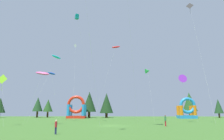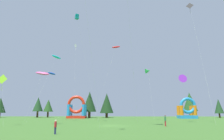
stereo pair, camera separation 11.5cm
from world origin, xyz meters
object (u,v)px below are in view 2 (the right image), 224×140
object	(u,v)px
kite_red_parafoil	(116,47)
kite_blue_parafoil	(52,74)
kite_purple_delta	(182,80)
person_left_edge	(165,120)
person_far_side	(55,126)
kite_teal_box	(77,17)
inflatable_orange_dome	(77,110)
kite_pink_parafoil	(42,73)
kite_cyan_parafoil	(56,57)
kite_green_delta	(148,71)
kite_lime_diamond	(3,80)
inflatable_red_slide	(187,111)
kite_white_diamond	(76,47)
kite_black_diamond	(190,7)

from	to	relation	value
kite_red_parafoil	kite_blue_parafoil	world-z (taller)	kite_red_parafoil
kite_purple_delta	person_left_edge	world-z (taller)	kite_purple_delta
person_left_edge	person_far_side	xyz separation A→B (m)	(-14.78, -12.25, -0.16)
kite_teal_box	inflatable_orange_dome	xyz separation A→B (m)	(-4.39, 25.36, -21.79)
kite_pink_parafoil	kite_purple_delta	distance (m)	31.44
person_far_side	inflatable_orange_dome	world-z (taller)	inflatable_orange_dome
kite_teal_box	kite_cyan_parafoil	size ratio (longest dim) A/B	1.52
kite_pink_parafoil	kite_green_delta	xyz separation A→B (m)	(22.70, 17.90, 3.84)
kite_lime_diamond	kite_purple_delta	bearing A→B (deg)	20.39
inflatable_orange_dome	person_far_side	bearing A→B (deg)	-81.39
kite_blue_parafoil	kite_teal_box	distance (m)	21.10
kite_lime_diamond	inflatable_orange_dome	world-z (taller)	kite_lime_diamond
kite_pink_parafoil	inflatable_orange_dome	bearing A→B (deg)	89.64
kite_red_parafoil	person_left_edge	bearing A→B (deg)	-73.28
kite_blue_parafoil	person_left_edge	bearing A→B (deg)	-41.85
kite_pink_parafoil	inflatable_red_slide	world-z (taller)	kite_pink_parafoil
kite_pink_parafoil	person_left_edge	world-z (taller)	kite_pink_parafoil
kite_green_delta	kite_white_diamond	bearing A→B (deg)	149.71
kite_green_delta	kite_teal_box	bearing A→B (deg)	-150.46
kite_white_diamond	kite_green_delta	size ratio (longest dim) A/B	1.83
kite_lime_diamond	person_far_side	bearing A→B (deg)	-42.32
kite_purple_delta	inflatable_red_slide	bearing A→B (deg)	69.74
kite_green_delta	inflatable_red_slide	xyz separation A→B (m)	(14.89, 14.58, -10.83)
kite_black_diamond	kite_cyan_parafoil	size ratio (longest dim) A/B	1.50
kite_teal_box	inflatable_red_slide	xyz separation A→B (m)	(32.99, 24.84, -22.19)
kite_red_parafoil	kite_lime_diamond	bearing A→B (deg)	-125.52
kite_purple_delta	inflatable_orange_dome	distance (m)	37.48
person_far_side	kite_cyan_parafoil	bearing A→B (deg)	-41.42
kite_black_diamond	kite_red_parafoil	size ratio (longest dim) A/B	1.07
kite_green_delta	kite_cyan_parafoil	bearing A→B (deg)	-166.94
person_far_side	person_left_edge	bearing A→B (deg)	-109.70
kite_lime_diamond	kite_cyan_parafoil	distance (m)	17.59
kite_green_delta	inflatable_red_slide	size ratio (longest dim) A/B	2.04
kite_red_parafoil	person_far_side	size ratio (longest dim) A/B	15.20
inflatable_orange_dome	kite_cyan_parafoil	bearing A→B (deg)	-94.27
kite_black_diamond	kite_green_delta	bearing A→B (deg)	115.48
kite_black_diamond	kite_red_parafoil	distance (m)	27.74
kite_red_parafoil	person_far_side	world-z (taller)	kite_red_parafoil
kite_green_delta	inflatable_orange_dome	world-z (taller)	kite_green_delta
person_left_edge	kite_teal_box	bearing A→B (deg)	-139.98
kite_cyan_parafoil	person_far_side	world-z (taller)	kite_cyan_parafoil
inflatable_red_slide	kite_cyan_parafoil	bearing A→B (deg)	-152.63
kite_pink_parafoil	kite_lime_diamond	bearing A→B (deg)	-157.45
kite_cyan_parafoil	person_far_side	distance (m)	32.28
person_left_edge	person_far_side	bearing A→B (deg)	-70.28
kite_black_diamond	person_left_edge	xyz separation A→B (m)	(-7.67, -5.34, -23.15)
kite_black_diamond	inflatable_red_slide	world-z (taller)	kite_black_diamond
kite_blue_parafoil	kite_cyan_parafoil	size ratio (longest dim) A/B	0.85
kite_lime_diamond	person_far_side	size ratio (longest dim) A/B	5.55
kite_blue_parafoil	kite_teal_box	size ratio (longest dim) A/B	0.56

